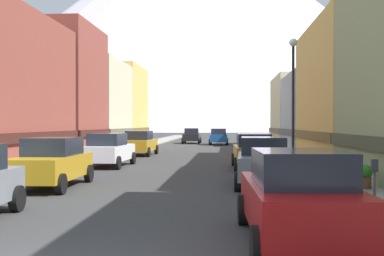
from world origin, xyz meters
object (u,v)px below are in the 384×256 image
Objects in this scene: parking_meter_near at (375,180)px; streetlamp_right at (293,85)px; car_driving_1 at (219,137)px; potted_plant_1 at (365,176)px; car_left_3 at (140,143)px; car_right_2 at (253,151)px; car_left_2 at (109,150)px; car_right_0 at (298,196)px; potted_plant_0 at (43,156)px; car_right_1 at (263,161)px; trash_bin_right at (351,176)px; car_left_1 at (51,162)px; car_driving_0 at (192,136)px.

streetlamp_right is at bearing 92.24° from parking_meter_near.
car_driving_1 is 5.59× the size of potted_plant_1.
car_right_2 is (7.60, -9.82, 0.00)m from car_left_3.
car_right_0 is at bearing -64.45° from car_left_2.
car_left_2 is 1.00× the size of car_left_3.
potted_plant_0 is (-10.80, -0.39, -0.30)m from car_right_2.
potted_plant_1 is at bearing -28.48° from car_right_1.
trash_bin_right reaches higher than potted_plant_1.
trash_bin_right is at bearing -7.55° from car_left_1.
parking_meter_near is 0.23× the size of streetlamp_right.
car_driving_1 is at bearing 97.29° from trash_bin_right.
car_right_0 is at bearing -87.09° from car_driving_1.
car_left_3 is at bearing 90.00° from car_left_1.
car_right_2 is at bearing 105.72° from trash_bin_right.
car_left_1 is at bearing -90.00° from car_left_3.
car_left_3 is at bearing -106.47° from car_driving_1.
car_left_2 and car_left_3 have the same top height.
car_left_1 is at bearing 148.85° from parking_meter_near.
streetlamp_right is (3.75, -31.35, 3.09)m from car_driving_1.
car_right_2 is 4.54× the size of trash_bin_right.
parking_meter_near is 18.28m from potted_plant_0.
car_driving_0 reaches higher than trash_bin_right.
car_right_1 is 1.01× the size of car_driving_1.
car_left_1 is 7.68m from car_right_1.
car_left_1 is at bearing -89.99° from car_left_2.
car_left_1 reaches higher than parking_meter_near.
car_driving_0 is 40.79m from potted_plant_1.
car_right_2 is 32.00m from car_driving_0.
potted_plant_1 is 6.34m from streetlamp_right.
car_right_1 is (-0.00, 8.68, 0.00)m from car_right_0.
potted_plant_1 is at bearing -3.27° from car_left_1.
car_left_1 is 39.32m from car_driving_0.
parking_meter_near is at bearing -103.63° from potted_plant_1.
car_right_0 is (7.60, -7.57, 0.00)m from car_left_1.
car_driving_1 is (-2.20, 28.10, 0.00)m from car_right_2.
car_left_3 is 5.42× the size of potted_plant_0.
car_right_2 is 5.42× the size of potted_plant_0.
car_driving_1 is at bearing 96.82° from streetlamp_right.
potted_plant_1 is at bearing 48.20° from trash_bin_right.
parking_meter_near is at bearing -84.30° from car_driving_1.
car_right_1 is 3.65m from potted_plant_1.
car_right_1 is 6.59m from car_right_2.
car_left_1 is 5.63× the size of potted_plant_1.
trash_bin_right is (4.75, -37.15, -0.26)m from car_driving_1.
streetlamp_right is at bearing -23.00° from car_left_2.
car_driving_0 is (2.20, 39.26, 0.00)m from car_left_1.
car_left_1 is 0.99× the size of car_right_1.
car_left_3 is 1.01× the size of car_driving_1.
car_right_1 is at bearing -86.37° from car_driving_1.
parking_meter_near is 1.62× the size of potted_plant_0.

